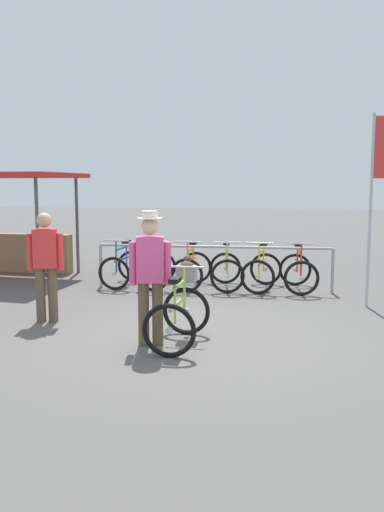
% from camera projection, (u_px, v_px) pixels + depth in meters
% --- Properties ---
extents(ground_plane, '(80.00, 80.00, 0.00)m').
position_uv_depth(ground_plane, '(184.00, 337.00, 7.29)').
color(ground_plane, '#514F4C').
extents(bike_rack_rail, '(4.61, 0.11, 0.88)m').
position_uv_depth(bike_rack_rail, '(213.00, 254.00, 10.49)').
color(bike_rack_rail, '#99999E').
rests_on(bike_rack_rail, ground).
extents(racked_bike_blue, '(0.77, 1.17, 0.98)m').
position_uv_depth(racked_bike_blue, '(124.00, 268.00, 10.99)').
color(racked_bike_blue, black).
rests_on(racked_bike_blue, ground).
extents(racked_bike_white, '(0.73, 1.15, 0.98)m').
position_uv_depth(racked_bike_white, '(157.00, 269.00, 10.89)').
color(racked_bike_white, black).
rests_on(racked_bike_white, ground).
extents(racked_bike_orange, '(0.72, 1.14, 0.97)m').
position_uv_depth(racked_bike_orange, '(191.00, 269.00, 10.78)').
color(racked_bike_orange, black).
rests_on(racked_bike_orange, ground).
extents(racked_bike_lime, '(0.78, 1.18, 0.98)m').
position_uv_depth(racked_bike_lime, '(226.00, 270.00, 10.68)').
color(racked_bike_lime, black).
rests_on(racked_bike_lime, ground).
extents(racked_bike_yellow, '(0.81, 1.17, 0.97)m').
position_uv_depth(racked_bike_yellow, '(262.00, 271.00, 10.57)').
color(racked_bike_yellow, black).
rests_on(racked_bike_yellow, ground).
extents(racked_bike_red, '(0.73, 1.14, 0.97)m').
position_uv_depth(racked_bike_red, '(298.00, 272.00, 10.47)').
color(racked_bike_red, black).
rests_on(racked_bike_red, ground).
extents(featured_bicycle, '(0.72, 1.22, 1.09)m').
position_uv_depth(featured_bicycle, '(180.00, 306.00, 6.99)').
color(featured_bicycle, black).
rests_on(featured_bicycle, ground).
extents(person_with_featured_bike, '(0.52, 0.32, 1.72)m').
position_uv_depth(person_with_featured_bike, '(150.00, 272.00, 6.83)').
color(person_with_featured_bike, brown).
rests_on(person_with_featured_bike, ground).
extents(pedestrian_with_backpack, '(0.52, 0.39, 1.64)m').
position_uv_depth(pedestrian_with_backpack, '(46.00, 260.00, 8.03)').
color(pedestrian_with_backpack, brown).
rests_on(pedestrian_with_backpack, ground).
extents(market_stall, '(3.31, 2.59, 2.30)m').
position_uv_depth(market_stall, '(13.00, 214.00, 12.23)').
color(market_stall, '#4C4C51').
rests_on(market_stall, ground).
extents(banner_flag, '(0.45, 0.05, 3.20)m').
position_uv_depth(banner_flag, '(380.00, 173.00, 8.82)').
color(banner_flag, '#B2B2B7').
rests_on(banner_flag, ground).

